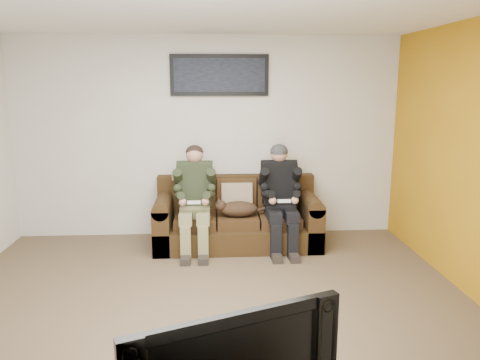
{
  "coord_description": "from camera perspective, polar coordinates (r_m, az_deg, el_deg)",
  "views": [
    {
      "loc": [
        0.06,
        -3.86,
        2.01
      ],
      "look_at": [
        0.36,
        1.2,
        0.95
      ],
      "focal_mm": 35.0,
      "sensor_mm": 36.0,
      "label": 1
    }
  ],
  "objects": [
    {
      "name": "floor",
      "position": [
        4.35,
        -3.95,
        -15.73
      ],
      "size": [
        5.0,
        5.0,
        0.0
      ],
      "primitive_type": "plane",
      "color": "brown",
      "rests_on": "ground"
    },
    {
      "name": "ceiling",
      "position": [
        3.9,
        -4.52,
        20.49
      ],
      "size": [
        5.0,
        5.0,
        0.0
      ],
      "primitive_type": "plane",
      "rotation": [
        3.14,
        0.0,
        0.0
      ],
      "color": "silver",
      "rests_on": "ground"
    },
    {
      "name": "wall_back",
      "position": [
        6.15,
        -3.96,
        5.15
      ],
      "size": [
        5.0,
        0.0,
        5.0
      ],
      "primitive_type": "plane",
      "rotation": [
        1.57,
        0.0,
        0.0
      ],
      "color": "beige",
      "rests_on": "ground"
    },
    {
      "name": "wall_front",
      "position": [
        1.76,
        -5.11,
        -12.01
      ],
      "size": [
        5.0,
        0.0,
        5.0
      ],
      "primitive_type": "plane",
      "rotation": [
        -1.57,
        0.0,
        0.0
      ],
      "color": "beige",
      "rests_on": "ground"
    },
    {
      "name": "sofa",
      "position": [
        5.93,
        -0.36,
        -4.8
      ],
      "size": [
        2.02,
        0.87,
        0.83
      ],
      "color": "#35220F",
      "rests_on": "ground"
    },
    {
      "name": "throw_pillow",
      "position": [
        5.9,
        -0.39,
        -2.13
      ],
      "size": [
        0.39,
        0.18,
        0.38
      ],
      "primitive_type": "cube",
      "rotation": [
        -0.21,
        0.0,
        0.0
      ],
      "color": "#8E785D",
      "rests_on": "sofa"
    },
    {
      "name": "throw_blanket",
      "position": [
        6.06,
        -6.29,
        0.49
      ],
      "size": [
        0.41,
        0.2,
        0.07
      ],
      "primitive_type": "cube",
      "color": "tan",
      "rests_on": "sofa"
    },
    {
      "name": "person_left",
      "position": [
        5.67,
        -5.53,
        -1.6
      ],
      "size": [
        0.51,
        0.87,
        1.26
      ],
      "color": "olive",
      "rests_on": "sofa"
    },
    {
      "name": "person_right",
      "position": [
        5.72,
        4.93,
        -1.42
      ],
      "size": [
        0.51,
        0.86,
        1.27
      ],
      "color": "black",
      "rests_on": "sofa"
    },
    {
      "name": "cat",
      "position": [
        5.69,
        -0.37,
        -3.51
      ],
      "size": [
        0.66,
        0.26,
        0.24
      ],
      "color": "#412A19",
      "rests_on": "sofa"
    },
    {
      "name": "framed_poster",
      "position": [
        6.07,
        -2.52,
        12.65
      ],
      "size": [
        1.25,
        0.05,
        0.52
      ],
      "color": "black",
      "rests_on": "wall_back"
    }
  ]
}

